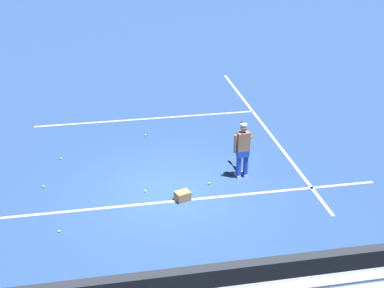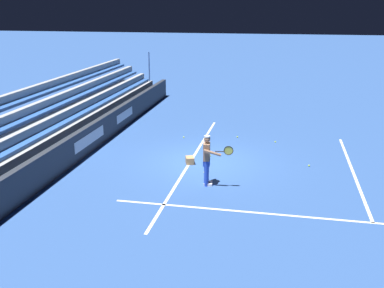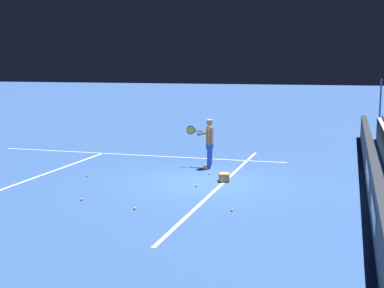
{
  "view_description": "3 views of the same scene",
  "coord_description": "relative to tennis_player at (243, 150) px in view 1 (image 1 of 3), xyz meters",
  "views": [
    {
      "loc": [
        -1.72,
        -12.99,
        7.74
      ],
      "look_at": [
        0.75,
        0.3,
        1.32
      ],
      "focal_mm": 50.0,
      "sensor_mm": 36.0,
      "label": 1
    },
    {
      "loc": [
        16.12,
        2.81,
        5.79
      ],
      "look_at": [
        1.83,
        -0.09,
        1.25
      ],
      "focal_mm": 42.0,
      "sensor_mm": 36.0,
      "label": 2
    },
    {
      "loc": [
        -15.57,
        -4.15,
        3.63
      ],
      "look_at": [
        -0.01,
        0.46,
        1.19
      ],
      "focal_mm": 50.0,
      "sensor_mm": 36.0,
      "label": 3
    }
  ],
  "objects": [
    {
      "name": "ground_plane",
      "position": [
        -2.3,
        -0.52,
        -0.89
      ],
      "size": [
        160.0,
        160.0,
        0.0
      ],
      "primitive_type": "plane",
      "color": "#2D5193"
    },
    {
      "name": "tennis_ball_far_left",
      "position": [
        -2.93,
        -0.38,
        -0.86
      ],
      "size": [
        0.07,
        0.07,
        0.07
      ],
      "primitive_type": "sphere",
      "color": "#CCE533",
      "rests_on": "ground"
    },
    {
      "name": "court_sideline_white",
      "position": [
        1.81,
        3.48,
        -0.89
      ],
      "size": [
        0.1,
        12.0,
        0.01
      ],
      "primitive_type": "cube",
      "color": "white",
      "rests_on": "ground"
    },
    {
      "name": "tennis_ball_on_baseline",
      "position": [
        -5.26,
        -1.97,
        -0.86
      ],
      "size": [
        0.07,
        0.07,
        0.07
      ],
      "primitive_type": "sphere",
      "color": "#CCE533",
      "rests_on": "ground"
    },
    {
      "name": "court_service_line_white",
      "position": [
        -2.3,
        4.98,
        -0.89
      ],
      "size": [
        8.22,
        0.1,
        0.01
      ],
      "primitive_type": "cube",
      "color": "white",
      "rests_on": "ground"
    },
    {
      "name": "court_baseline_white",
      "position": [
        -2.3,
        -1.02,
        -0.89
      ],
      "size": [
        12.0,
        0.1,
        0.01
      ],
      "primitive_type": "cube",
      "color": "white",
      "rests_on": "ground"
    },
    {
      "name": "tennis_ball_by_box",
      "position": [
        -2.53,
        3.44,
        -0.86
      ],
      "size": [
        0.07,
        0.07,
        0.07
      ],
      "primitive_type": "sphere",
      "color": "#CCE533",
      "rests_on": "ground"
    },
    {
      "name": "tennis_player",
      "position": [
        0.0,
        0.0,
        0.0
      ],
      "size": [
        0.59,
        1.02,
        1.71
      ],
      "color": "blue",
      "rests_on": "ground"
    },
    {
      "name": "tennis_ball_far_right",
      "position": [
        -5.36,
        2.12,
        -0.86
      ],
      "size": [
        0.07,
        0.07,
        0.07
      ],
      "primitive_type": "sphere",
      "color": "#CCE533",
      "rests_on": "ground"
    },
    {
      "name": "tennis_ball_midcourt",
      "position": [
        -1.05,
        -0.28,
        -0.86
      ],
      "size": [
        0.07,
        0.07,
        0.07
      ],
      "primitive_type": "sphere",
      "color": "#CCE533",
      "rests_on": "ground"
    },
    {
      "name": "tennis_ball_toward_net",
      "position": [
        -5.79,
        0.41,
        -0.86
      ],
      "size": [
        0.07,
        0.07,
        0.07
      ],
      "primitive_type": "sphere",
      "color": "#CCE533",
      "rests_on": "ground"
    },
    {
      "name": "ball_box_cardboard",
      "position": [
        -1.96,
        -1.0,
        -0.76
      ],
      "size": [
        0.48,
        0.41,
        0.26
      ],
      "primitive_type": "cube",
      "rotation": [
        0.0,
        0.0,
        0.33
      ],
      "color": "#A87F51",
      "rests_on": "ground"
    }
  ]
}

